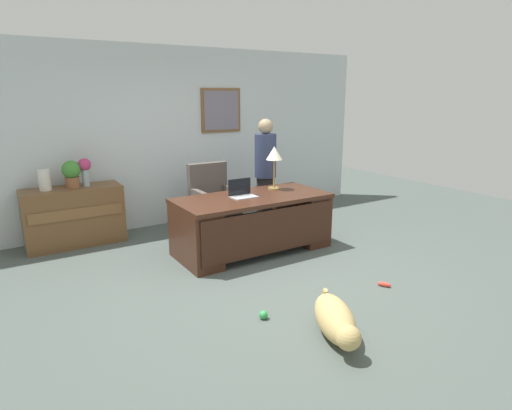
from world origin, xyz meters
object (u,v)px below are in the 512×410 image
(desk_lamp, at_px, (274,156))
(dog_lying, at_px, (336,320))
(armchair, at_px, (213,202))
(vase_with_flowers, at_px, (85,168))
(person_standing, at_px, (265,173))
(vase_empty, at_px, (45,180))
(desk, at_px, (254,221))
(laptop, at_px, (242,192))
(potted_plant, at_px, (71,173))
(dog_toy_bone, at_px, (384,284))
(credenza, at_px, (74,216))
(dog_toy_ball, at_px, (263,315))

(desk_lamp, bearing_deg, dog_lying, -112.47)
(armchair, bearing_deg, vase_with_flowers, 162.04)
(person_standing, relative_size, desk_lamp, 2.81)
(dog_lying, relative_size, vase_empty, 3.11)
(desk, relative_size, vase_empty, 7.32)
(person_standing, bearing_deg, laptop, -139.22)
(desk, bearing_deg, dog_lying, -103.37)
(laptop, relative_size, potted_plant, 0.89)
(potted_plant, relative_size, dog_toy_bone, 2.52)
(armchair, bearing_deg, credenza, 163.90)
(dog_lying, xyz_separation_m, laptop, (0.37, 2.20, 0.64))
(laptop, height_order, dog_toy_bone, laptop)
(credenza, xyz_separation_m, potted_plant, (0.02, 0.00, 0.59))
(desk_lamp, xyz_separation_m, potted_plant, (-2.35, 1.30, -0.20))
(dog_toy_ball, bearing_deg, armchair, 73.08)
(armchair, height_order, dog_toy_bone, armchair)
(armchair, bearing_deg, desk, -85.12)
(desk_lamp, relative_size, vase_with_flowers, 1.56)
(credenza, distance_m, vase_empty, 0.61)
(armchair, xyz_separation_m, dog_toy_ball, (-0.77, -2.54, -0.43))
(desk, relative_size, vase_with_flowers, 5.25)
(desk, bearing_deg, dog_toy_bone, -69.77)
(laptop, relative_size, dog_toy_ball, 4.00)
(potted_plant, relative_size, dog_toy_ball, 4.50)
(dog_toy_ball, relative_size, dog_toy_bone, 0.56)
(laptop, xyz_separation_m, vase_empty, (-2.09, 1.45, 0.14))
(credenza, xyz_separation_m, person_standing, (2.60, -0.74, 0.45))
(laptop, distance_m, desk_lamp, 0.74)
(armchair, height_order, vase_with_flowers, vase_with_flowers)
(potted_plant, distance_m, dog_toy_ball, 3.38)
(armchair, relative_size, dog_lying, 1.22)
(dog_toy_ball, bearing_deg, laptop, 65.82)
(desk_lamp, bearing_deg, laptop, -165.71)
(armchair, distance_m, dog_toy_bone, 2.78)
(credenza, distance_m, laptop, 2.33)
(armchair, distance_m, laptop, 0.98)
(credenza, height_order, potted_plant, potted_plant)
(desk_lamp, bearing_deg, dog_toy_bone, -85.55)
(credenza, relative_size, desk_lamp, 2.14)
(laptop, xyz_separation_m, potted_plant, (-1.76, 1.45, 0.20))
(desk, relative_size, laptop, 6.18)
(laptop, bearing_deg, person_standing, 40.78)
(potted_plant, height_order, dog_toy_ball, potted_plant)
(vase_empty, bearing_deg, dog_toy_ball, -66.11)
(laptop, bearing_deg, desk_lamp, 14.29)
(laptop, relative_size, vase_with_flowers, 0.85)
(desk_lamp, bearing_deg, dog_toy_ball, -126.76)
(potted_plant, height_order, dog_toy_bone, potted_plant)
(vase_with_flowers, bearing_deg, person_standing, -17.08)
(desk, bearing_deg, armchair, 94.88)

